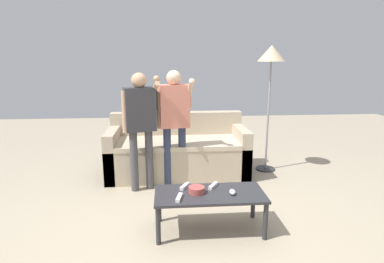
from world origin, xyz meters
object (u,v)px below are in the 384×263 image
(couch, at_px, (178,152))
(player_left, at_px, (140,118))
(game_remote_nunchuk, at_px, (232,192))
(floor_lamp, at_px, (271,61))
(game_remote_wand_near, at_px, (185,186))
(game_remote_wand_spare, at_px, (179,198))
(game_remote_wand_far, at_px, (213,186))
(coffee_table, at_px, (210,198))
(snack_bowl, at_px, (197,190))
(player_center, at_px, (174,115))

(couch, height_order, player_left, player_left)
(game_remote_nunchuk, bearing_deg, couch, 105.28)
(couch, bearing_deg, floor_lamp, 1.61)
(couch, bearing_deg, game_remote_wand_near, -89.43)
(game_remote_wand_spare, bearing_deg, game_remote_wand_far, 35.46)
(coffee_table, distance_m, player_left, 1.38)
(couch, height_order, game_remote_wand_far, couch)
(couch, distance_m, game_remote_wand_far, 1.48)
(coffee_table, height_order, game_remote_wand_spare, game_remote_wand_spare)
(game_remote_wand_near, xyz_separation_m, game_remote_wand_spare, (-0.06, -0.25, -0.00))
(game_remote_wand_spare, bearing_deg, player_left, 109.85)
(game_remote_wand_far, bearing_deg, game_remote_wand_near, 178.54)
(floor_lamp, xyz_separation_m, game_remote_wand_spare, (-1.35, -1.73, -1.18))
(game_remote_wand_near, height_order, game_remote_wand_far, same)
(snack_bowl, bearing_deg, game_remote_nunchuk, -10.31)
(coffee_table, relative_size, player_left, 0.71)
(floor_lamp, distance_m, player_center, 1.57)
(floor_lamp, bearing_deg, player_center, -161.08)
(couch, height_order, floor_lamp, floor_lamp)
(snack_bowl, height_order, game_remote_wand_near, snack_bowl)
(snack_bowl, distance_m, game_remote_wand_spare, 0.21)
(coffee_table, bearing_deg, snack_bowl, 176.03)
(game_remote_nunchuk, xyz_separation_m, floor_lamp, (0.86, 1.67, 1.17))
(player_center, bearing_deg, couch, 83.15)
(game_remote_nunchuk, height_order, player_left, player_left)
(couch, distance_m, snack_bowl, 1.58)
(game_remote_nunchuk, height_order, floor_lamp, floor_lamp)
(player_left, xyz_separation_m, game_remote_wand_near, (0.48, -0.89, -0.52))
(coffee_table, bearing_deg, game_remote_nunchuk, -14.02)
(game_remote_nunchuk, relative_size, floor_lamp, 0.05)
(game_remote_nunchuk, relative_size, game_remote_wand_spare, 0.55)
(snack_bowl, relative_size, player_center, 0.10)
(game_remote_nunchuk, height_order, game_remote_wand_far, game_remote_nunchuk)
(coffee_table, distance_m, player_center, 1.33)
(couch, bearing_deg, player_left, -130.01)
(coffee_table, height_order, player_left, player_left)
(coffee_table, relative_size, game_remote_nunchuk, 11.68)
(floor_lamp, bearing_deg, game_remote_wand_far, -124.17)
(player_center, bearing_deg, player_left, -163.24)
(player_left, distance_m, player_center, 0.43)
(snack_bowl, height_order, player_center, player_center)
(player_left, height_order, game_remote_wand_spare, player_left)
(couch, height_order, player_center, player_center)
(couch, distance_m, game_remote_wand_spare, 1.70)
(snack_bowl, xyz_separation_m, game_remote_nunchuk, (0.33, -0.06, -0.01))
(couch, height_order, game_remote_wand_near, couch)
(player_left, bearing_deg, floor_lamp, 18.42)
(coffee_table, xyz_separation_m, player_left, (-0.70, 1.03, 0.58))
(player_left, bearing_deg, snack_bowl, -60.38)
(snack_bowl, height_order, floor_lamp, floor_lamp)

